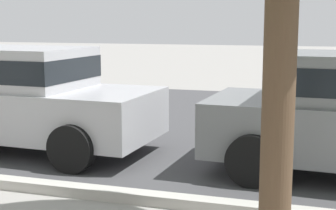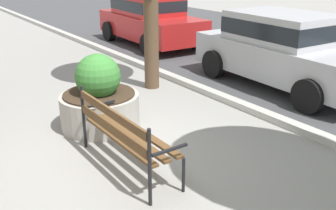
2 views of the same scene
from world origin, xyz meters
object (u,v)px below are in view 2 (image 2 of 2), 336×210
object	(u,v)px
parked_car_silver	(284,48)
parked_car_red	(149,18)
concrete_planter	(99,100)
park_bench	(123,131)

from	to	relation	value
parked_car_silver	parked_car_red	bearing A→B (deg)	180.00
concrete_planter	parked_car_silver	distance (m)	4.24
parked_car_silver	park_bench	bearing A→B (deg)	-75.65
concrete_planter	parked_car_silver	world-z (taller)	parked_car_silver
parked_car_red	park_bench	bearing A→B (deg)	-35.26
concrete_planter	parked_car_red	size ratio (longest dim) A/B	0.31
concrete_planter	parked_car_red	xyz separation A→B (m)	(-5.03, 4.22, 0.39)
parked_car_red	parked_car_silver	xyz separation A→B (m)	(5.31, 0.00, 0.00)
park_bench	parked_car_red	xyz separation A→B (m)	(-6.48, 4.58, 0.30)
park_bench	parked_car_red	size ratio (longest dim) A/B	0.43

